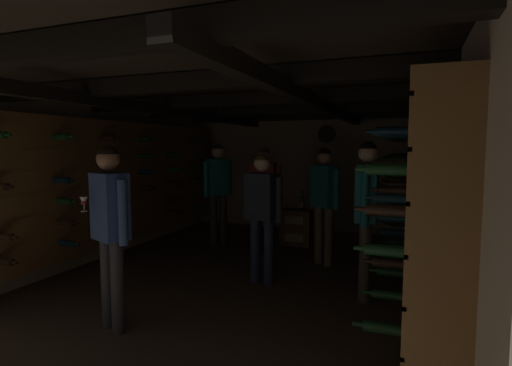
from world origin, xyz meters
TOP-DOWN VIEW (x-y plane):
  - ground_plane at (0.00, 0.00)m, footprint 8.40×8.40m
  - room_shell at (0.00, 0.27)m, footprint 4.72×6.52m
  - wine_crate_stack at (0.22, 1.92)m, footprint 0.52×0.35m
  - display_bottle at (0.32, 1.90)m, footprint 0.08×0.08m
  - person_host_center at (0.34, -0.13)m, footprint 0.53×0.27m
  - person_guest_mid_right at (1.58, -0.19)m, footprint 0.32×0.54m
  - person_guest_far_right at (0.88, 0.93)m, footprint 0.47×0.37m
  - person_guest_near_left at (-0.50, -1.79)m, footprint 0.51×0.33m
  - person_guest_far_left at (-1.00, 1.37)m, footprint 0.37×0.47m
  - person_guest_rear_center at (-0.10, 1.19)m, footprint 0.54×0.33m

SIDE VIEW (x-z plane):
  - ground_plane at x=0.00m, z-range 0.00..0.00m
  - wine_crate_stack at x=0.22m, z-range 0.00..0.60m
  - display_bottle at x=0.32m, z-range 0.56..0.91m
  - person_host_center at x=0.34m, z-range 0.16..1.75m
  - person_guest_far_right at x=0.88m, z-range 0.17..1.83m
  - person_guest_rear_center at x=-0.10m, z-range 0.17..1.83m
  - person_guest_near_left at x=-0.50m, z-range 0.18..1.87m
  - person_guest_far_left at x=-1.00m, z-range 0.19..1.91m
  - person_guest_mid_right at x=1.58m, z-range 0.19..1.92m
  - room_shell at x=0.00m, z-range 0.21..2.62m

